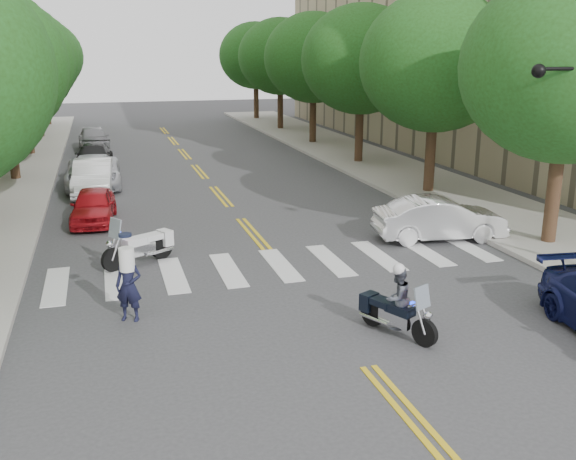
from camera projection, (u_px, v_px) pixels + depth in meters
name	position (u px, v px, depth m)	size (l,w,h in m)	color
ground	(368.00, 367.00, 12.71)	(140.00, 140.00, 0.00)	#38383A
sidewalk_left	(0.00, 180.00, 30.46)	(5.00, 60.00, 0.15)	#9E9991
sidewalk_right	(370.00, 162.00, 35.58)	(5.00, 60.00, 0.15)	#9E9991
tree_l_2	(2.00, 61.00, 29.16)	(6.40, 6.40, 8.45)	#382316
tree_l_3	(21.00, 59.00, 36.55)	(6.40, 6.40, 8.45)	#382316
tree_l_4	(33.00, 57.00, 43.94)	(6.40, 6.40, 8.45)	#382316
tree_l_5	(42.00, 56.00, 51.33)	(6.40, 6.40, 8.45)	#382316
tree_r_0	(568.00, 67.00, 19.12)	(6.40, 6.40, 8.45)	#382316
tree_r_1	(436.00, 62.00, 26.51)	(6.40, 6.40, 8.45)	#382316
tree_r_2	(361.00, 60.00, 33.90)	(6.40, 6.40, 8.45)	#382316
tree_r_3	(313.00, 58.00, 41.29)	(6.40, 6.40, 8.45)	#382316
tree_r_4	(280.00, 57.00, 48.68)	(6.40, 6.40, 8.45)	#382316
tree_r_5	(256.00, 56.00, 56.08)	(6.40, 6.40, 8.45)	#382316
motorcycle_police	(395.00, 303.00, 13.99)	(1.09, 1.93, 1.66)	black
motorcycle_parked	(144.00, 246.00, 18.76)	(2.15, 1.43, 1.52)	black
officer_standing	(129.00, 286.00, 14.70)	(0.62, 0.40, 1.69)	black
convertible	(440.00, 219.00, 21.07)	(1.49, 4.28, 1.41)	silver
parked_car_a	(93.00, 206.00, 23.15)	(1.48, 3.68, 1.25)	#AC1219
parked_car_b	(93.00, 177.00, 27.74)	(1.57, 4.51, 1.49)	white
parked_car_c	(93.00, 172.00, 29.13)	(2.35, 5.10, 1.42)	silver
parked_car_d	(94.00, 156.00, 33.77)	(1.79, 4.40, 1.28)	black
parked_car_e	(94.00, 138.00, 39.87)	(1.77, 4.39, 1.50)	gray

